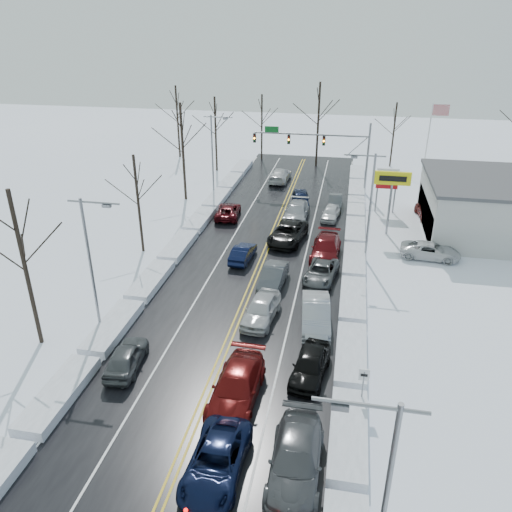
% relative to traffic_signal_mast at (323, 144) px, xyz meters
% --- Properties ---
extents(ground, '(160.00, 160.00, 0.00)m').
position_rel_traffic_signal_mast_xyz_m(ground, '(-3.45, -27.99, -5.48)').
color(ground, white).
rests_on(ground, ground).
extents(road_surface, '(14.00, 84.00, 0.01)m').
position_rel_traffic_signal_mast_xyz_m(road_surface, '(-3.45, -25.99, -5.47)').
color(road_surface, black).
rests_on(road_surface, ground).
extents(snow_bank_left, '(1.79, 72.00, 0.60)m').
position_rel_traffic_signal_mast_xyz_m(snow_bank_left, '(-11.05, -25.99, -5.48)').
color(snow_bank_left, white).
rests_on(snow_bank_left, ground).
extents(snow_bank_right, '(1.79, 72.00, 0.60)m').
position_rel_traffic_signal_mast_xyz_m(snow_bank_right, '(4.15, -25.99, -5.48)').
color(snow_bank_right, white).
rests_on(snow_bank_right, ground).
extents(traffic_signal_mast, '(13.28, 0.39, 8.00)m').
position_rel_traffic_signal_mast_xyz_m(traffic_signal_mast, '(0.00, 0.00, 0.00)').
color(traffic_signal_mast, slate).
rests_on(traffic_signal_mast, ground).
extents(tires_plus_sign, '(3.20, 0.34, 6.00)m').
position_rel_traffic_signal_mast_xyz_m(tires_plus_sign, '(7.05, -12.00, -0.49)').
color(tires_plus_sign, slate).
rests_on(tires_plus_sign, ground).
extents(used_vehicles_sign, '(2.20, 0.22, 4.65)m').
position_rel_traffic_signal_mast_xyz_m(used_vehicles_sign, '(7.05, -5.99, -2.16)').
color(used_vehicles_sign, slate).
rests_on(used_vehicles_sign, ground).
extents(speed_limit_sign, '(0.55, 0.09, 2.35)m').
position_rel_traffic_signal_mast_xyz_m(speed_limit_sign, '(4.75, -35.99, -3.84)').
color(speed_limit_sign, slate).
rests_on(speed_limit_sign, ground).
extents(flagpole, '(1.87, 1.20, 10.00)m').
position_rel_traffic_signal_mast_xyz_m(flagpole, '(11.72, 2.01, 0.45)').
color(flagpole, silver).
rests_on(flagpole, ground).
extents(streetlight_se, '(3.20, 0.25, 9.00)m').
position_rel_traffic_signal_mast_xyz_m(streetlight_se, '(4.85, -45.99, -0.17)').
color(streetlight_se, slate).
rests_on(streetlight_se, ground).
extents(streetlight_ne, '(3.20, 0.25, 9.00)m').
position_rel_traffic_signal_mast_xyz_m(streetlight_ne, '(4.85, -17.99, -0.17)').
color(streetlight_ne, slate).
rests_on(streetlight_ne, ground).
extents(streetlight_sw, '(3.20, 0.25, 9.00)m').
position_rel_traffic_signal_mast_xyz_m(streetlight_sw, '(-11.74, -31.99, -0.17)').
color(streetlight_sw, slate).
rests_on(streetlight_sw, ground).
extents(streetlight_nw, '(3.20, 0.25, 9.00)m').
position_rel_traffic_signal_mast_xyz_m(streetlight_nw, '(-11.74, -3.99, -0.17)').
color(streetlight_nw, slate).
rests_on(streetlight_nw, ground).
extents(tree_left_b, '(4.00, 4.00, 10.00)m').
position_rel_traffic_signal_mast_xyz_m(tree_left_b, '(-14.95, -33.99, 1.51)').
color(tree_left_b, '#2D231C').
rests_on(tree_left_b, ground).
extents(tree_left_c, '(3.40, 3.40, 8.50)m').
position_rel_traffic_signal_mast_xyz_m(tree_left_c, '(-13.95, -19.99, 0.46)').
color(tree_left_c, '#2D231C').
rests_on(tree_left_c, ground).
extents(tree_left_d, '(4.20, 4.20, 10.50)m').
position_rel_traffic_signal_mast_xyz_m(tree_left_d, '(-14.65, -5.99, 1.86)').
color(tree_left_d, '#2D231C').
rests_on(tree_left_d, ground).
extents(tree_left_e, '(3.80, 3.80, 9.50)m').
position_rel_traffic_signal_mast_xyz_m(tree_left_e, '(-14.25, 6.01, 1.16)').
color(tree_left_e, '#2D231C').
rests_on(tree_left_e, ground).
extents(tree_far_a, '(4.00, 4.00, 10.00)m').
position_rel_traffic_signal_mast_xyz_m(tree_far_a, '(-21.45, 12.01, 1.51)').
color(tree_far_a, '#2D231C').
rests_on(tree_far_a, ground).
extents(tree_far_b, '(3.60, 3.60, 9.00)m').
position_rel_traffic_signal_mast_xyz_m(tree_far_b, '(-9.45, 13.01, 0.81)').
color(tree_far_b, '#2D231C').
rests_on(tree_far_b, ground).
extents(tree_far_c, '(4.40, 4.40, 11.00)m').
position_rel_traffic_signal_mast_xyz_m(tree_far_c, '(-1.45, 11.01, 2.21)').
color(tree_far_c, '#2D231C').
rests_on(tree_far_c, ground).
extents(tree_far_d, '(3.40, 3.40, 8.50)m').
position_rel_traffic_signal_mast_xyz_m(tree_far_d, '(8.55, 12.51, 0.46)').
color(tree_far_d, '#2D231C').
rests_on(tree_far_d, ground).
extents(queued_car_2, '(2.49, 5.24, 1.44)m').
position_rel_traffic_signal_mast_xyz_m(queued_car_2, '(-1.55, -41.61, -5.48)').
color(queued_car_2, black).
rests_on(queued_car_2, ground).
extents(queued_car_3, '(2.52, 5.85, 1.68)m').
position_rel_traffic_signal_mast_xyz_m(queued_car_3, '(-1.74, -36.76, -5.48)').
color(queued_car_3, '#540C0B').
rests_on(queued_car_3, ground).
extents(queued_car_4, '(2.39, 4.92, 1.62)m').
position_rel_traffic_signal_mast_xyz_m(queued_car_4, '(-1.87, -28.85, -5.48)').
color(queued_car_4, silver).
rests_on(queued_car_4, ground).
extents(queued_car_5, '(1.90, 4.70, 1.52)m').
position_rel_traffic_signal_mast_xyz_m(queued_car_5, '(-1.83, -24.02, -5.48)').
color(queued_car_5, '#434549').
rests_on(queued_car_5, ground).
extents(queued_car_6, '(3.46, 6.17, 1.63)m').
position_rel_traffic_signal_mast_xyz_m(queued_car_6, '(-1.84, -15.53, -5.48)').
color(queued_car_6, black).
rests_on(queued_car_6, ground).
extents(queued_car_7, '(2.33, 5.67, 1.64)m').
position_rel_traffic_signal_mast_xyz_m(queued_car_7, '(-1.73, -9.99, -5.48)').
color(queued_car_7, '#989BA0').
rests_on(queued_car_7, ground).
extents(queued_car_8, '(2.46, 4.83, 1.57)m').
position_rel_traffic_signal_mast_xyz_m(queued_car_8, '(-1.76, -5.74, -5.48)').
color(queued_car_8, black).
rests_on(queued_car_8, ground).
extents(queued_car_11, '(2.35, 5.70, 1.65)m').
position_rel_traffic_signal_mast_xyz_m(queued_car_11, '(1.89, -40.93, -5.48)').
color(queued_car_11, '#434549').
rests_on(queued_car_11, ground).
extents(queued_car_12, '(2.37, 4.68, 1.53)m').
position_rel_traffic_signal_mast_xyz_m(queued_car_12, '(1.90, -34.11, -5.48)').
color(queued_car_12, black).
rests_on(queued_car_12, ground).
extents(queued_car_13, '(2.34, 5.34, 1.71)m').
position_rel_traffic_signal_mast_xyz_m(queued_car_13, '(1.77, -28.84, -5.48)').
color(queued_car_13, '#97999E').
rests_on(queued_car_13, ground).
extents(queued_car_14, '(2.86, 5.07, 1.34)m').
position_rel_traffic_signal_mast_xyz_m(queued_car_14, '(1.66, -22.39, -5.48)').
color(queued_car_14, '#46494B').
rests_on(queued_car_14, ground).
extents(queued_car_15, '(2.55, 5.83, 1.67)m').
position_rel_traffic_signal_mast_xyz_m(queued_car_15, '(1.74, -18.26, -5.48)').
color(queued_car_15, '#520B0E').
rests_on(queued_car_15, ground).
extents(queued_car_16, '(1.95, 4.03, 1.33)m').
position_rel_traffic_signal_mast_xyz_m(queued_car_16, '(1.64, -9.18, -5.48)').
color(queued_car_16, silver).
rests_on(queued_car_16, ground).
extents(queued_car_17, '(1.41, 4.02, 1.32)m').
position_rel_traffic_signal_mast_xyz_m(queued_car_17, '(1.96, -5.59, -5.48)').
color(queued_car_17, '#434548').
rests_on(queued_car_17, ground).
extents(oncoming_car_0, '(1.72, 4.15, 1.33)m').
position_rel_traffic_signal_mast_xyz_m(oncoming_car_0, '(-5.01, -20.13, -5.48)').
color(oncoming_car_0, black).
rests_on(oncoming_car_0, ground).
extents(oncoming_car_1, '(2.73, 5.07, 1.35)m').
position_rel_traffic_signal_mast_xyz_m(oncoming_car_1, '(-8.62, -10.58, -5.48)').
color(oncoming_car_1, '#45090E').
rests_on(oncoming_car_1, ground).
extents(oncoming_car_2, '(2.48, 5.60, 1.60)m').
position_rel_traffic_signal_mast_xyz_m(oncoming_car_2, '(-5.27, 2.72, -5.48)').
color(oncoming_car_2, silver).
rests_on(oncoming_car_2, ground).
extents(oncoming_car_3, '(2.12, 4.39, 1.45)m').
position_rel_traffic_signal_mast_xyz_m(oncoming_car_3, '(-8.60, -35.32, -5.48)').
color(oncoming_car_3, '#434648').
rests_on(oncoming_car_3, ground).
extents(parked_car_0, '(5.12, 2.79, 1.36)m').
position_rel_traffic_signal_mast_xyz_m(parked_car_0, '(10.43, -16.77, -5.48)').
color(parked_car_0, silver).
rests_on(parked_car_0, ground).
extents(parked_car_1, '(2.23, 5.38, 1.55)m').
position_rel_traffic_signal_mast_xyz_m(parked_car_1, '(13.44, -10.60, -5.48)').
color(parked_car_1, '#424547').
rests_on(parked_car_1, ground).
extents(parked_car_2, '(2.53, 5.15, 1.69)m').
position_rel_traffic_signal_mast_xyz_m(parked_car_2, '(11.35, -7.12, -5.48)').
color(parked_car_2, '#4C0D0A').
rests_on(parked_car_2, ground).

